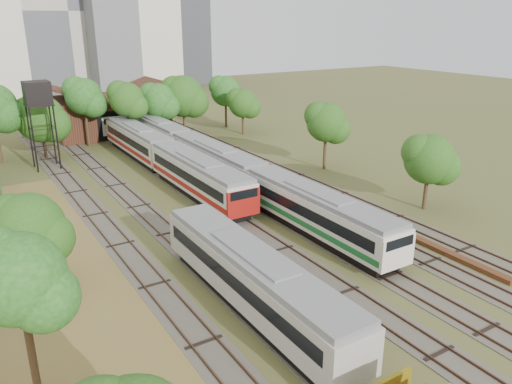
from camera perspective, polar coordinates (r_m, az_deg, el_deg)
ground at (r=32.29m, az=16.72°, el=-12.46°), size 240.00×240.00×0.00m
dry_grass_patch at (r=30.59m, az=-20.68°, el=-14.82°), size 14.00×60.00×0.04m
tracks at (r=50.15m, az=-5.32°, el=-0.06°), size 24.60×80.00×0.19m
railcar_red_set at (r=56.18m, az=-10.34°, el=3.95°), size 3.11×34.57×3.85m
railcar_green_set at (r=53.84m, az=-4.60°, el=3.44°), size 2.98×52.07×3.69m
railcar_rear at (r=81.60m, az=-17.58°, el=8.10°), size 3.14×16.08×3.89m
old_grey_coach at (r=29.72m, az=-0.34°, el=-9.93°), size 3.02×18.00×3.73m
water_tower at (r=61.54m, az=-23.69°, el=10.05°), size 2.88×2.88×9.98m
rail_pile_near at (r=39.60m, az=21.13°, el=-6.56°), size 0.68×10.16×0.34m
rail_pile_far at (r=48.53m, az=8.31°, el=-0.76°), size 0.43×6.89×0.22m
maintenance_shed at (r=79.42m, az=-16.49°, el=8.56°), size 16.45×11.55×7.58m
tree_band_far at (r=70.59m, az=-15.78°, el=9.85°), size 38.37×9.93×9.55m
tree_band_right at (r=58.55m, az=7.39°, el=7.64°), size 6.17×40.30×7.71m
tower_centre at (r=119.87m, az=-21.62°, el=18.65°), size 20.00×18.00×36.00m
tower_far_right at (r=139.11m, az=-8.65°, el=17.95°), size 12.00×12.00×28.00m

